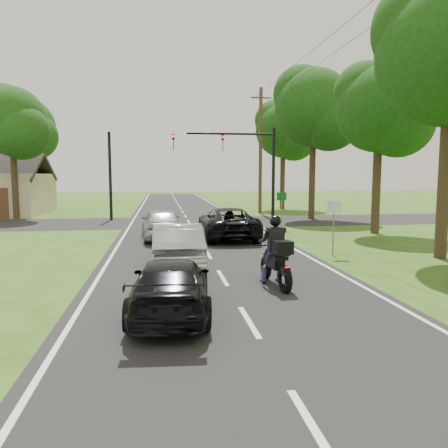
{
  "coord_description": "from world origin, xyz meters",
  "views": [
    {
      "loc": [
        -1.8,
        -12.74,
        3.08
      ],
      "look_at": [
        0.48,
        3.0,
        1.3
      ],
      "focal_mm": 35.0,
      "sensor_mm": 36.0,
      "label": 1
    }
  ],
  "objects_px": {
    "sign_white": "(334,214)",
    "motorcycle_rider": "(276,258)",
    "silver_suv": "(161,223)",
    "dark_car_behind": "(171,286)",
    "silver_sedan": "(177,245)",
    "utility_pole_far": "(260,150)",
    "traffic_signal": "(244,158)",
    "dark_suv": "(228,223)",
    "sign_green": "(282,202)"
  },
  "relations": [
    {
      "from": "sign_white",
      "to": "motorcycle_rider",
      "type": "bearing_deg",
      "value": -129.07
    },
    {
      "from": "motorcycle_rider",
      "to": "silver_suv",
      "type": "distance_m",
      "value": 9.99
    },
    {
      "from": "silver_suv",
      "to": "dark_car_behind",
      "type": "xyz_separation_m",
      "value": [
        0.18,
        -11.52,
        -0.15
      ]
    },
    {
      "from": "silver_sedan",
      "to": "utility_pole_far",
      "type": "xyz_separation_m",
      "value": [
        7.48,
        20.32,
        4.33
      ]
    },
    {
      "from": "silver_sedan",
      "to": "traffic_signal",
      "type": "bearing_deg",
      "value": -110.43
    },
    {
      "from": "motorcycle_rider",
      "to": "utility_pole_far",
      "type": "xyz_separation_m",
      "value": [
        4.86,
        23.15,
        4.29
      ]
    },
    {
      "from": "dark_car_behind",
      "to": "traffic_signal",
      "type": "bearing_deg",
      "value": -102.02
    },
    {
      "from": "motorcycle_rider",
      "to": "dark_suv",
      "type": "relative_size",
      "value": 0.43
    },
    {
      "from": "dark_car_behind",
      "to": "sign_white",
      "type": "relative_size",
      "value": 2.0
    },
    {
      "from": "dark_suv",
      "to": "traffic_signal",
      "type": "bearing_deg",
      "value": -108.18
    },
    {
      "from": "silver_sedan",
      "to": "sign_green",
      "type": "height_order",
      "value": "sign_green"
    },
    {
      "from": "sign_white",
      "to": "sign_green",
      "type": "distance_m",
      "value": 8.0
    },
    {
      "from": "dark_car_behind",
      "to": "sign_green",
      "type": "relative_size",
      "value": 2.0
    },
    {
      "from": "dark_car_behind",
      "to": "silver_suv",
      "type": "bearing_deg",
      "value": -85.05
    },
    {
      "from": "utility_pole_far",
      "to": "sign_green",
      "type": "xyz_separation_m",
      "value": [
        -1.3,
        -11.02,
        -3.49
      ]
    },
    {
      "from": "motorcycle_rider",
      "to": "sign_green",
      "type": "relative_size",
      "value": 1.1
    },
    {
      "from": "traffic_signal",
      "to": "dark_suv",
      "type": "bearing_deg",
      "value": -108.31
    },
    {
      "from": "motorcycle_rider",
      "to": "traffic_signal",
      "type": "distance_m",
      "value": 15.64
    },
    {
      "from": "traffic_signal",
      "to": "utility_pole_far",
      "type": "xyz_separation_m",
      "value": [
        2.86,
        8.0,
        0.95
      ]
    },
    {
      "from": "motorcycle_rider",
      "to": "utility_pole_far",
      "type": "relative_size",
      "value": 0.23
    },
    {
      "from": "utility_pole_far",
      "to": "sign_white",
      "type": "xyz_separation_m",
      "value": [
        -1.5,
        -19.02,
        -3.49
      ]
    },
    {
      "from": "traffic_signal",
      "to": "utility_pole_far",
      "type": "bearing_deg",
      "value": 70.32
    },
    {
      "from": "silver_sedan",
      "to": "silver_suv",
      "type": "relative_size",
      "value": 1.01
    },
    {
      "from": "dark_car_behind",
      "to": "sign_white",
      "type": "xyz_separation_m",
      "value": [
        6.31,
        6.17,
        0.97
      ]
    },
    {
      "from": "silver_sedan",
      "to": "traffic_signal",
      "type": "relative_size",
      "value": 0.71
    },
    {
      "from": "silver_suv",
      "to": "traffic_signal",
      "type": "relative_size",
      "value": 0.7
    },
    {
      "from": "dark_car_behind",
      "to": "traffic_signal",
      "type": "relative_size",
      "value": 0.66
    },
    {
      "from": "silver_sedan",
      "to": "sign_green",
      "type": "distance_m",
      "value": 11.19
    },
    {
      "from": "silver_sedan",
      "to": "utility_pole_far",
      "type": "height_order",
      "value": "utility_pole_far"
    },
    {
      "from": "sign_white",
      "to": "silver_sedan",
      "type": "bearing_deg",
      "value": -167.78
    },
    {
      "from": "sign_green",
      "to": "dark_car_behind",
      "type": "bearing_deg",
      "value": -114.67
    },
    {
      "from": "traffic_signal",
      "to": "sign_white",
      "type": "distance_m",
      "value": 11.39
    },
    {
      "from": "dark_suv",
      "to": "sign_green",
      "type": "bearing_deg",
      "value": -141.24
    },
    {
      "from": "dark_suv",
      "to": "traffic_signal",
      "type": "xyz_separation_m",
      "value": [
        1.92,
        5.8,
        3.37
      ]
    },
    {
      "from": "utility_pole_far",
      "to": "silver_suv",
      "type": "bearing_deg",
      "value": -120.32
    },
    {
      "from": "silver_suv",
      "to": "utility_pole_far",
      "type": "distance_m",
      "value": 16.41
    },
    {
      "from": "silver_suv",
      "to": "sign_white",
      "type": "relative_size",
      "value": 2.11
    },
    {
      "from": "motorcycle_rider",
      "to": "dark_suv",
      "type": "xyz_separation_m",
      "value": [
        0.08,
        9.35,
        -0.02
      ]
    },
    {
      "from": "silver_sedan",
      "to": "silver_suv",
      "type": "bearing_deg",
      "value": -85.46
    },
    {
      "from": "silver_sedan",
      "to": "traffic_signal",
      "type": "height_order",
      "value": "traffic_signal"
    },
    {
      "from": "motorcycle_rider",
      "to": "sign_white",
      "type": "bearing_deg",
      "value": 46.26
    },
    {
      "from": "sign_white",
      "to": "sign_green",
      "type": "height_order",
      "value": "same"
    },
    {
      "from": "dark_suv",
      "to": "sign_white",
      "type": "distance_m",
      "value": 6.22
    },
    {
      "from": "motorcycle_rider",
      "to": "traffic_signal",
      "type": "relative_size",
      "value": 0.37
    },
    {
      "from": "motorcycle_rider",
      "to": "sign_green",
      "type": "bearing_deg",
      "value": 69.0
    },
    {
      "from": "utility_pole_far",
      "to": "sign_white",
      "type": "height_order",
      "value": "utility_pole_far"
    },
    {
      "from": "silver_suv",
      "to": "sign_white",
      "type": "xyz_separation_m",
      "value": [
        6.49,
        -5.36,
        0.82
      ]
    },
    {
      "from": "traffic_signal",
      "to": "sign_green",
      "type": "xyz_separation_m",
      "value": [
        1.56,
        -3.02,
        -2.54
      ]
    },
    {
      "from": "motorcycle_rider",
      "to": "traffic_signal",
      "type": "xyz_separation_m",
      "value": [
        1.99,
        15.15,
        3.35
      ]
    },
    {
      "from": "silver_suv",
      "to": "dark_suv",
      "type": "bearing_deg",
      "value": 173.74
    }
  ]
}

